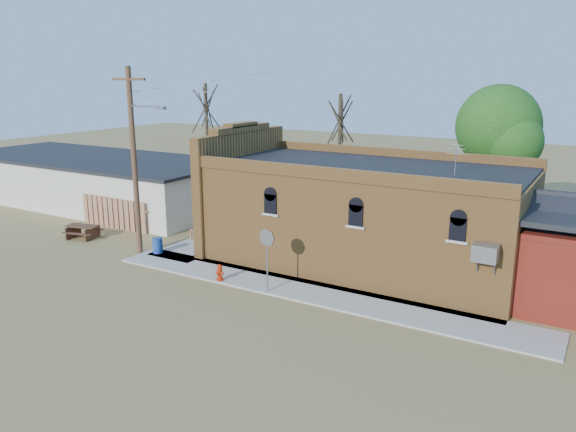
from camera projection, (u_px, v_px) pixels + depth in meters
The scene contains 14 objects.
ground at pixel (266, 293), 22.83m from camera, with size 120.00×120.00×0.00m, color olive.
sidewalk_south at pixel (309, 291), 22.83m from camera, with size 19.00×2.20×0.08m, color #9E9991.
sidewalk_west at pixel (229, 234), 30.93m from camera, with size 2.60×10.00×0.08m, color #9E9991.
brick_bar at pixel (359, 214), 26.03m from camera, with size 16.40×7.97×6.30m.
storage_building at pixel (96, 180), 38.47m from camera, with size 20.40×8.40×3.17m.
wood_fence at pixel (114, 213), 32.08m from camera, with size 5.20×0.10×1.80m, color #926042, non-canonical shape.
utility_pole at pixel (135, 158), 26.67m from camera, with size 3.12×0.26×9.00m.
tree_bare_near at pixel (340, 120), 33.69m from camera, with size 2.80×2.80×7.65m.
tree_bare_far at pixel (206, 107), 39.84m from camera, with size 2.80×2.80×8.16m.
tree_leafy at pixel (498, 126), 29.67m from camera, with size 4.40×4.40×8.15m.
fire_hydrant at pixel (220, 272), 23.87m from camera, with size 0.41×0.39×0.72m.
stop_sign at pixel (267, 244), 22.27m from camera, with size 0.71×0.10×2.62m.
trash_barrel at pixel (158, 245), 27.56m from camera, with size 0.49×0.49×0.75m, color navy.
picnic_table at pixel (83, 230), 30.29m from camera, with size 1.97×1.66×0.71m.
Camera 1 is at (11.63, -17.93, 8.64)m, focal length 35.00 mm.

